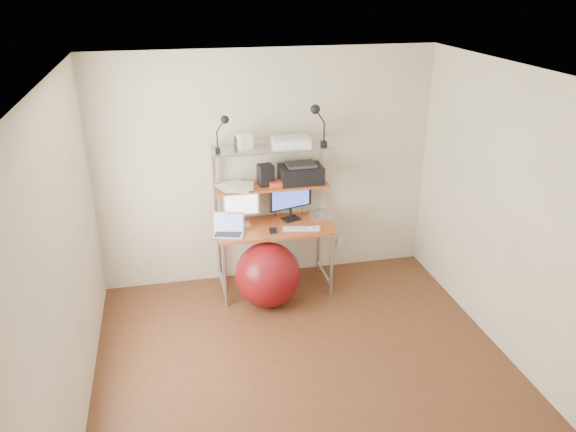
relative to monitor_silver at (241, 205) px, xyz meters
The scene contains 20 objects.
room 1.60m from the monitor_silver, 78.13° to the right, with size 3.60×3.60×3.60m.
computer_desk 0.33m from the monitor_silver, ahead, with size 1.20×0.60×1.57m.
wall_outlet 1.37m from the monitor_silver, 11.79° to the left, with size 0.08×0.01×0.12m, color silver.
monitor_silver is the anchor object (origin of this frame).
monitor_black 0.53m from the monitor_silver, ahead, with size 0.48×0.20×0.49m.
laptop 0.31m from the monitor_silver, 129.49° to the right, with size 0.36×0.32×0.27m.
keyboard 0.66m from the monitor_silver, 22.79° to the right, with size 0.38×0.11×0.01m, color silver.
mouse 0.80m from the monitor_silver, 20.86° to the right, with size 0.10×0.06×0.03m, color silver.
mac_mini 0.89m from the monitor_silver, ahead, with size 0.20×0.20×0.04m, color silver.
phone 0.43m from the monitor_silver, 37.94° to the right, with size 0.07×0.14×0.01m, color black.
printer 0.70m from the monitor_silver, ahead, with size 0.44×0.30×0.21m.
nas_cube 0.40m from the monitor_silver, ahead, with size 0.15×0.15×0.22m, color black.
red_box 0.44m from the monitor_silver, ahead, with size 0.19×0.13×0.05m, color #CD4820.
scanner 0.83m from the monitor_silver, ahead, with size 0.40×0.28×0.10m.
box_white 0.67m from the monitor_silver, 23.34° to the left, with size 0.13×0.11×0.15m, color silver.
box_grey 0.65m from the monitor_silver, 78.96° to the left, with size 0.11×0.11×0.11m, color #2F2F31.
clip_lamp_left 0.87m from the monitor_silver, 164.94° to the right, with size 0.15×0.08×0.37m.
clip_lamp_right 1.19m from the monitor_silver, ahead, with size 0.17×0.10×0.43m.
exercise_ball 0.77m from the monitor_silver, 63.84° to the right, with size 0.67×0.67×0.67m, color maroon.
paper_stack 0.21m from the monitor_silver, 141.77° to the left, with size 0.42×0.42×0.02m.
Camera 1 is at (-1.02, -3.80, 3.15)m, focal length 35.00 mm.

